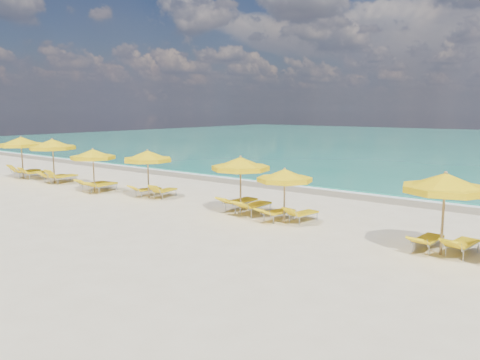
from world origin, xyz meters
The scene contains 26 objects.
ground_plane centered at (0.00, 0.00, 0.00)m, with size 120.00×120.00×0.00m, color beige.
ocean centered at (0.00, 48.00, 0.00)m, with size 120.00×80.00×0.30m, color #168066.
wet_sand_band centered at (0.00, 7.40, 0.00)m, with size 120.00×2.60×0.01m, color tan.
foam_line centered at (0.00, 8.20, 0.00)m, with size 120.00×1.20×0.03m, color white.
whitecap_near centered at (-6.00, 17.00, 0.00)m, with size 14.00×0.36×0.05m, color white.
umbrella_0 centered at (-15.68, -0.03, 2.24)m, with size 3.22×3.22×2.62m.
umbrella_1 centered at (-12.51, 0.17, 2.23)m, with size 2.59×2.59×2.61m.
umbrella_2 centered at (-8.25, -0.14, 1.94)m, with size 2.42×2.42×2.27m.
umbrella_3 centered at (-4.78, 0.48, 2.00)m, with size 2.89×2.89×2.35m.
umbrella_4 centered at (0.80, 0.50, 2.04)m, with size 2.81×2.81×2.39m.
umbrella_5 centered at (3.06, 0.26, 1.79)m, with size 2.33×2.33×2.10m.
umbrella_6 centered at (8.80, -0.19, 2.13)m, with size 2.69×2.69×2.49m.
lounger_0_left centered at (-16.07, 0.38, 0.24)m, with size 0.67×1.89×0.91m.
lounger_0_right centered at (-15.20, 0.51, 0.22)m, with size 0.62×1.75×0.79m.
lounger_1_left centered at (-12.89, 0.44, 0.21)m, with size 0.70×1.76×0.71m.
lounger_1_right centered at (-12.12, 0.51, 0.24)m, with size 0.77×1.90×0.91m.
lounger_2_left centered at (-8.72, 0.19, 0.21)m, with size 0.64×1.80×0.72m.
lounger_2_right centered at (-7.88, 0.14, 0.22)m, with size 0.90×1.99×0.69m.
lounger_3_left centered at (-5.21, 0.77, 0.20)m, with size 0.76×1.72×0.65m.
lounger_3_right centered at (-4.26, 1.04, 0.20)m, with size 0.80×1.70×0.75m.
lounger_4_left centered at (0.41, 0.99, 0.23)m, with size 0.82×2.06×0.74m.
lounger_4_right centered at (1.34, 0.74, 0.23)m, with size 0.69×1.98×0.74m.
lounger_5_left centered at (2.69, 0.42, 0.20)m, with size 0.88×1.82×0.63m.
lounger_5_right centered at (3.53, 0.85, 0.20)m, with size 0.79×1.67×0.69m.
lounger_6_left centered at (8.34, 0.05, 0.20)m, with size 0.69×1.75×0.61m.
lounger_6_right centered at (9.29, 0.17, 0.20)m, with size 0.81×1.78×0.68m.
Camera 1 is at (12.26, -14.33, 4.27)m, focal length 35.00 mm.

